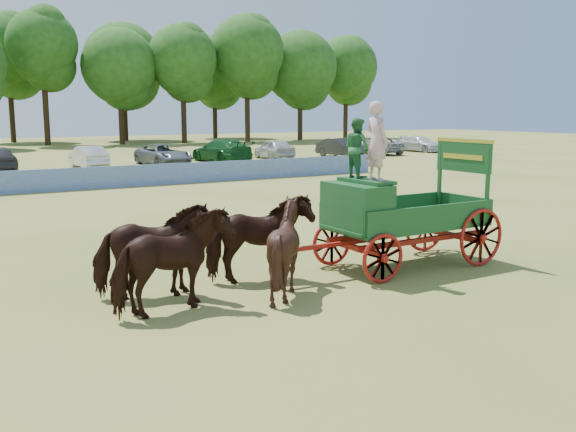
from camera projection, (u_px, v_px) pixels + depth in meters
The scene contains 9 objects.
ground at pixel (431, 248), 17.35m from camera, with size 160.00×160.00×0.00m, color #9B8346.
horse_lead_left at pixel (172, 262), 11.66m from camera, with size 1.03×2.26×1.91m, color black.
horse_lead_right at pixel (152, 251), 12.59m from camera, with size 1.03×2.26×1.91m, color black.
horse_wheel_left at pixel (285, 248), 12.89m from camera, with size 1.54×1.73×1.91m, color black.
horse_wheel_right at pixel (259, 239), 13.81m from camera, with size 1.03×2.26×1.91m, color black.
farm_dray at pixel (383, 202), 14.76m from camera, with size 6.00×2.00×3.88m.
sponsor_banner at pixel (162, 174), 31.94m from camera, with size 26.00×0.08×1.05m, color #1C3C9A.
parked_cars at pixel (130, 154), 43.09m from camera, with size 56.08×7.08×1.64m.
treeline at pixel (3, 54), 65.90m from camera, with size 91.43×22.85×15.03m.
Camera 1 is at (-12.12, -12.51, 3.69)m, focal length 40.00 mm.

